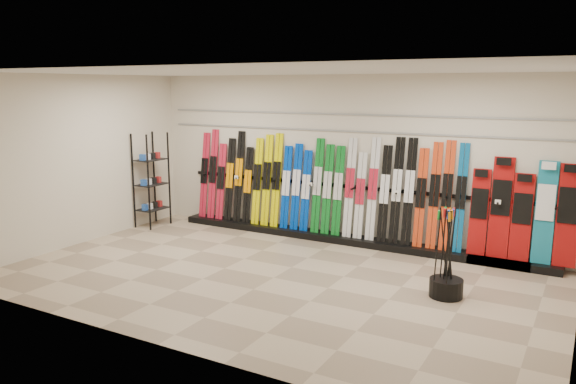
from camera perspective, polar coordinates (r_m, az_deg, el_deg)
The scene contains 12 objects.
floor at distance 8.41m, azimuth -1.47°, elevation -8.70°, with size 8.00×8.00×0.00m, color gray.
back_wall at distance 10.24m, azimuth 5.64°, elevation 3.41°, with size 8.00×8.00×0.00m, color beige.
left_wall at distance 10.63m, azimuth -20.44°, elevation 3.05°, with size 5.00×5.00×0.00m, color beige.
ceiling at distance 7.93m, azimuth -1.58°, elevation 12.19°, with size 8.00×8.00×0.00m, color silver.
ski_rack_base at distance 10.24m, azimuth 6.16°, elevation -4.83°, with size 8.00×0.40×0.12m, color black.
skis at distance 10.36m, azimuth 3.11°, elevation 0.55°, with size 5.37×0.27×1.82m.
snowboards at distance 9.42m, azimuth 22.84°, elevation -1.96°, with size 1.58×0.24×1.59m.
accessory_rack at distance 11.57m, azimuth -13.71°, elevation 1.20°, with size 0.40×0.60×1.88m, color black.
pole_bin at distance 7.94m, azimuth 15.76°, elevation -9.35°, with size 0.45×0.45×0.25m, color black.
ski_poles at distance 7.82m, azimuth 15.81°, elevation -5.93°, with size 0.26×0.41×1.18m.
slatwall_rail_0 at distance 10.17m, azimuth 5.65°, elevation 6.19°, with size 7.60×0.02×0.03m, color gray.
slatwall_rail_1 at distance 10.15m, azimuth 5.68°, elevation 7.88°, with size 7.60×0.02×0.03m, color gray.
Camera 1 is at (4.05, -6.82, 2.80)m, focal length 35.00 mm.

